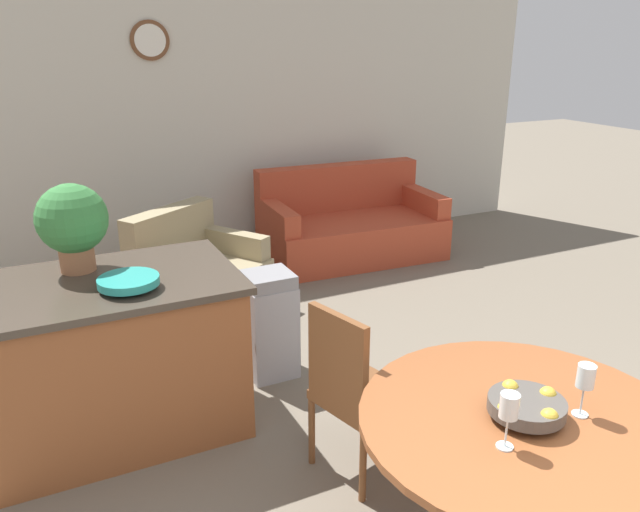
# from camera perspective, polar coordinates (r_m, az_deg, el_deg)

# --- Properties ---
(wall_back) EXTENTS (8.00, 0.09, 2.70)m
(wall_back) POSITION_cam_1_polar(r_m,az_deg,el_deg) (6.36, -11.91, 11.77)
(wall_back) COLOR beige
(wall_back) RESTS_ON ground_plane
(dining_table) EXTENTS (1.31, 1.31, 0.75)m
(dining_table) POSITION_cam_1_polar(r_m,az_deg,el_deg) (2.76, 17.85, -16.84)
(dining_table) COLOR brown
(dining_table) RESTS_ON ground_plane
(dining_chair_far_side) EXTENTS (0.51, 0.51, 0.94)m
(dining_chair_far_side) POSITION_cam_1_polar(r_m,az_deg,el_deg) (3.19, 3.09, -11.84)
(dining_chair_far_side) COLOR brown
(dining_chair_far_side) RESTS_ON ground_plane
(fruit_bowl) EXTENTS (0.30, 0.30, 0.11)m
(fruit_bowl) POSITION_cam_1_polar(r_m,az_deg,el_deg) (2.63, 18.39, -12.85)
(fruit_bowl) COLOR #4C4742
(fruit_bowl) RESTS_ON dining_table
(wine_glass_left) EXTENTS (0.07, 0.07, 0.22)m
(wine_glass_left) POSITION_cam_1_polar(r_m,az_deg,el_deg) (2.39, 16.90, -13.17)
(wine_glass_left) COLOR silver
(wine_glass_left) RESTS_ON dining_table
(wine_glass_right) EXTENTS (0.07, 0.07, 0.22)m
(wine_glass_right) POSITION_cam_1_polar(r_m,az_deg,el_deg) (2.67, 23.12, -10.25)
(wine_glass_right) COLOR silver
(wine_glass_right) RESTS_ON dining_table
(kitchen_island) EXTENTS (1.42, 0.90, 0.93)m
(kitchen_island) POSITION_cam_1_polar(r_m,az_deg,el_deg) (3.72, -18.45, -8.79)
(kitchen_island) COLOR brown
(kitchen_island) RESTS_ON ground_plane
(teal_bowl) EXTENTS (0.31, 0.31, 0.07)m
(teal_bowl) POSITION_cam_1_polar(r_m,az_deg,el_deg) (3.36, -17.10, -2.23)
(teal_bowl) COLOR teal
(teal_bowl) RESTS_ON kitchen_island
(potted_plant) EXTENTS (0.38, 0.38, 0.49)m
(potted_plant) POSITION_cam_1_polar(r_m,az_deg,el_deg) (3.65, -21.70, 2.89)
(potted_plant) COLOR #A36642
(potted_plant) RESTS_ON kitchen_island
(trash_bin) EXTENTS (0.31, 0.30, 0.73)m
(trash_bin) POSITION_cam_1_polar(r_m,az_deg,el_deg) (4.16, -4.61, -6.27)
(trash_bin) COLOR #9E9EA3
(trash_bin) RESTS_ON ground_plane
(couch) EXTENTS (1.82, 1.06, 0.90)m
(couch) POSITION_cam_1_polar(r_m,az_deg,el_deg) (6.43, 2.72, 2.65)
(couch) COLOR #B24228
(couch) RESTS_ON ground_plane
(armchair) EXTENTS (1.20, 1.17, 0.84)m
(armchair) POSITION_cam_1_polar(r_m,az_deg,el_deg) (5.22, -11.15, -1.98)
(armchair) COLOR #998966
(armchair) RESTS_ON ground_plane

